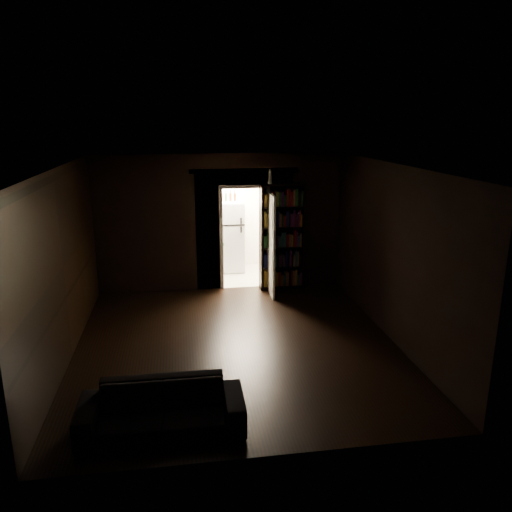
{
  "coord_description": "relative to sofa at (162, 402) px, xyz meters",
  "views": [
    {
      "loc": [
        -0.8,
        -7.22,
        3.47
      ],
      "look_at": [
        0.45,
        0.9,
        1.19
      ],
      "focal_mm": 35.0,
      "sensor_mm": 36.0,
      "label": 1
    }
  ],
  "objects": [
    {
      "name": "ground",
      "position": [
        1.1,
        2.1,
        -0.36
      ],
      "size": [
        5.5,
        5.5,
        0.0
      ],
      "primitive_type": "plane",
      "color": "black",
      "rests_on": "ground"
    },
    {
      "name": "room_walls",
      "position": [
        1.09,
        3.17,
        1.32
      ],
      "size": [
        5.02,
        5.61,
        2.84
      ],
      "color": "black",
      "rests_on": "ground"
    },
    {
      "name": "kitchen_alcove",
      "position": [
        1.6,
        5.97,
        0.85
      ],
      "size": [
        2.2,
        1.8,
        2.6
      ],
      "color": "beige",
      "rests_on": "ground"
    },
    {
      "name": "sofa",
      "position": [
        0.0,
        0.0,
        0.0
      ],
      "size": [
        1.88,
        0.84,
        0.72
      ],
      "primitive_type": "imported",
      "rotation": [
        0.0,
        0.0,
        -0.01
      ],
      "color": "black",
      "rests_on": "ground"
    },
    {
      "name": "bookshelf",
      "position": [
        2.35,
        4.69,
        0.74
      ],
      "size": [
        0.91,
        0.36,
        2.2
      ],
      "primitive_type": "cube",
      "rotation": [
        0.0,
        0.0,
        -0.05
      ],
      "color": "black",
      "rests_on": "ground"
    },
    {
      "name": "refrigerator",
      "position": [
        1.36,
        6.13,
        0.47
      ],
      "size": [
        0.77,
        0.71,
        1.65
      ],
      "primitive_type": "cube",
      "rotation": [
        0.0,
        0.0,
        -0.04
      ],
      "color": "silver",
      "rests_on": "ground"
    },
    {
      "name": "door",
      "position": [
        2.06,
        4.41,
        0.67
      ],
      "size": [
        0.06,
        0.85,
        2.05
      ],
      "primitive_type": "cube",
      "rotation": [
        0.0,
        0.0,
        1.56
      ],
      "color": "white",
      "rests_on": "ground"
    },
    {
      "name": "figurine",
      "position": [
        2.1,
        4.71,
        1.99
      ],
      "size": [
        0.12,
        0.12,
        0.29
      ],
      "primitive_type": "cube",
      "rotation": [
        0.0,
        0.0,
        0.24
      ],
      "color": "silver",
      "rests_on": "bookshelf"
    },
    {
      "name": "bottles",
      "position": [
        1.28,
        6.03,
        1.42
      ],
      "size": [
        0.66,
        0.15,
        0.26
      ],
      "primitive_type": "cube",
      "rotation": [
        0.0,
        0.0,
        -0.11
      ],
      "color": "black",
      "rests_on": "refrigerator"
    }
  ]
}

